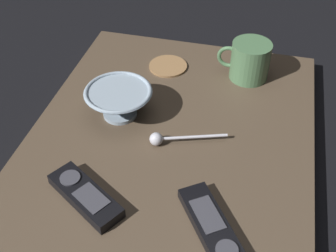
# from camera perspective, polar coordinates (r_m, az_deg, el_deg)

# --- Properties ---
(ground_plane) EXTENTS (6.00, 6.00, 0.00)m
(ground_plane) POSITION_cam_1_polar(r_m,az_deg,el_deg) (0.89, 0.59, -2.14)
(ground_plane) COLOR black
(table) EXTENTS (0.56, 0.67, 0.04)m
(table) POSITION_cam_1_polar(r_m,az_deg,el_deg) (0.88, 0.60, -1.32)
(table) COLOR #4C3D2D
(table) RESTS_ON ground
(cereal_bowl) EXTENTS (0.14, 0.14, 0.06)m
(cereal_bowl) POSITION_cam_1_polar(r_m,az_deg,el_deg) (0.88, -6.53, 3.33)
(cereal_bowl) COLOR #8C9EAD
(cereal_bowl) RESTS_ON table
(coffee_mug) EXTENTS (0.12, 0.09, 0.09)m
(coffee_mug) POSITION_cam_1_polar(r_m,az_deg,el_deg) (1.00, 10.75, 8.53)
(coffee_mug) COLOR #4C724C
(coffee_mug) RESTS_ON table
(teaspoon) EXTENTS (0.15, 0.06, 0.03)m
(teaspoon) POSITION_cam_1_polar(r_m,az_deg,el_deg) (0.83, -0.54, -1.68)
(teaspoon) COLOR silver
(teaspoon) RESTS_ON table
(tv_remote_near) EXTENTS (0.14, 0.17, 0.02)m
(tv_remote_near) POSITION_cam_1_polar(r_m,az_deg,el_deg) (0.70, 5.97, -13.39)
(tv_remote_near) COLOR black
(tv_remote_near) RESTS_ON table
(tv_remote_far) EXTENTS (0.16, 0.12, 0.02)m
(tv_remote_far) POSITION_cam_1_polar(r_m,az_deg,el_deg) (0.75, -10.96, -9.03)
(tv_remote_far) COLOR black
(tv_remote_far) RESTS_ON table
(drink_coaster) EXTENTS (0.09, 0.09, 0.01)m
(drink_coaster) POSITION_cam_1_polar(r_m,az_deg,el_deg) (1.04, 0.00, 7.96)
(drink_coaster) COLOR olive
(drink_coaster) RESTS_ON table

